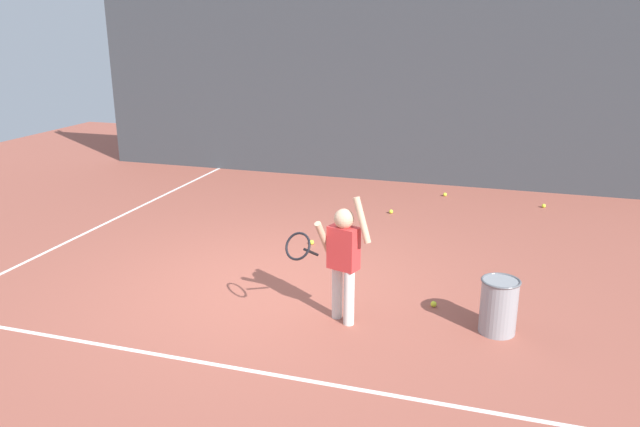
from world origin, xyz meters
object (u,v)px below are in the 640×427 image
(ball_hopper, at_px, (499,305))
(tennis_ball_2, at_px, (391,212))
(tennis_ball_3, at_px, (434,304))
(tennis_ball_4, at_px, (445,194))
(tennis_player, at_px, (342,255))
(tennis_ball_5, at_px, (312,242))
(tennis_ball_1, at_px, (544,206))

(ball_hopper, xyz_separation_m, tennis_ball_2, (-1.77, 3.62, -0.26))
(tennis_ball_3, xyz_separation_m, tennis_ball_4, (-0.38, 4.54, 0.00))
(tennis_player, distance_m, tennis_ball_3, 1.27)
(tennis_ball_2, distance_m, tennis_ball_5, 1.93)
(ball_hopper, distance_m, tennis_ball_1, 4.74)
(tennis_ball_1, distance_m, tennis_ball_3, 4.50)
(ball_hopper, height_order, tennis_ball_2, ball_hopper)
(ball_hopper, relative_size, tennis_ball_5, 8.52)
(tennis_ball_1, relative_size, tennis_ball_2, 1.00)
(tennis_ball_2, relative_size, tennis_ball_4, 1.00)
(ball_hopper, distance_m, tennis_ball_5, 3.16)
(ball_hopper, bearing_deg, tennis_ball_4, 102.09)
(tennis_player, xyz_separation_m, tennis_ball_4, (0.49, 5.16, -0.69))
(tennis_ball_4, relative_size, tennis_ball_5, 1.00)
(tennis_ball_1, xyz_separation_m, tennis_ball_2, (-2.36, -1.08, 0.00))
(tennis_ball_2, distance_m, tennis_ball_4, 1.49)
(tennis_ball_4, height_order, tennis_ball_5, same)
(tennis_ball_2, bearing_deg, tennis_ball_5, -113.63)
(tennis_ball_1, bearing_deg, tennis_ball_4, 172.26)
(ball_hopper, height_order, tennis_ball_1, ball_hopper)
(tennis_ball_2, xyz_separation_m, tennis_ball_4, (0.71, 1.30, 0.00))
(tennis_ball_2, height_order, tennis_ball_4, same)
(tennis_ball_3, relative_size, tennis_ball_5, 1.00)
(tennis_player, bearing_deg, ball_hopper, 25.77)
(tennis_ball_4, bearing_deg, ball_hopper, -77.91)
(tennis_ball_4, distance_m, tennis_ball_5, 3.41)
(ball_hopper, relative_size, tennis_ball_1, 8.52)
(tennis_player, bearing_deg, tennis_ball_5, 132.75)
(tennis_ball_2, height_order, tennis_ball_5, same)
(tennis_ball_3, bearing_deg, tennis_ball_1, 73.65)
(tennis_ball_1, relative_size, tennis_ball_3, 1.00)
(tennis_player, relative_size, tennis_ball_5, 20.46)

